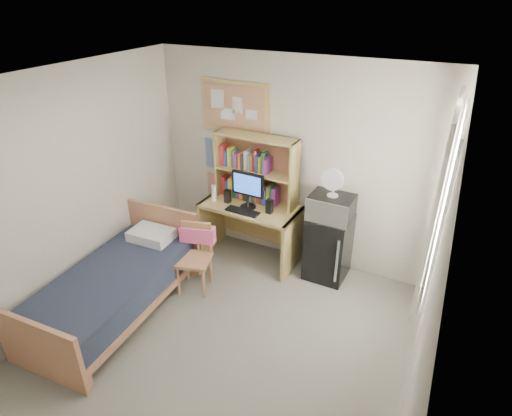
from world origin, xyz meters
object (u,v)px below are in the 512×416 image
at_px(desk, 251,232).
at_px(monitor, 248,191).
at_px(bed, 114,293).
at_px(desk_fan, 334,183).
at_px(desk_chair, 194,259).
at_px(mini_fridge, 328,247).
at_px(microwave, 331,207).
at_px(speaker_right, 269,206).
at_px(speaker_left, 227,196).
at_px(bulletin_board, 235,107).

relative_size(desk, monitor, 2.76).
xyz_separation_m(bed, desk_fan, (1.89, 1.68, 1.01)).
xyz_separation_m(desk, desk_chair, (-0.30, -0.88, 0.02)).
distance_m(mini_fridge, monitor, 1.20).
height_order(desk_chair, microwave, microwave).
xyz_separation_m(bed, microwave, (1.89, 1.68, 0.71)).
bearing_deg(monitor, desk_fan, 8.52).
distance_m(desk, microwave, 1.18).
distance_m(monitor, microwave, 1.04).
xyz_separation_m(desk, bed, (-0.86, -1.63, -0.13)).
height_order(desk_chair, monitor, monitor).
relative_size(desk_chair, desk_fan, 2.60).
bearing_deg(bed, speaker_right, 50.98).
distance_m(speaker_left, desk_fan, 1.40).
bearing_deg(mini_fridge, monitor, -171.01).
distance_m(mini_fridge, speaker_left, 1.41).
bearing_deg(desk, mini_fridge, 6.33).
bearing_deg(speaker_right, bed, -124.20).
relative_size(desk, desk_chair, 1.51).
xyz_separation_m(bulletin_board, monitor, (0.36, -0.38, -0.91)).
distance_m(monitor, desk_fan, 1.07).
bearing_deg(speaker_left, bulletin_board, 102.00).
bearing_deg(desk_chair, bed, -142.48).
distance_m(speaker_right, microwave, 0.75).
bearing_deg(microwave, desk_chair, -143.14).
xyz_separation_m(monitor, microwave, (1.03, 0.11, -0.03)).
bearing_deg(mini_fridge, speaker_right, -167.18).
bearing_deg(speaker_left, desk_chair, -87.45).
height_order(desk, desk_chair, desk_chair).
height_order(mini_fridge, microwave, microwave).
bearing_deg(speaker_right, bulletin_board, 152.01).
distance_m(bulletin_board, desk_chair, 1.93).
bearing_deg(bulletin_board, monitor, -46.21).
bearing_deg(bulletin_board, mini_fridge, -10.05).
distance_m(bed, speaker_left, 1.78).
bearing_deg(monitor, microwave, 8.52).
distance_m(bulletin_board, speaker_left, 1.12).
distance_m(desk, speaker_left, 0.57).
bearing_deg(speaker_right, microwave, 11.95).
bearing_deg(monitor, desk, 90.00).
height_order(desk, speaker_left, speaker_left).
distance_m(microwave, desk_fan, 0.30).
relative_size(monitor, desk_fan, 1.43).
xyz_separation_m(desk, mini_fridge, (1.03, 0.07, 0.02)).
height_order(bulletin_board, microwave, bulletin_board).
bearing_deg(desk, bulletin_board, 141.49).
bearing_deg(bed, monitor, 58.95).
height_order(monitor, microwave, monitor).
bearing_deg(bulletin_board, speaker_left, -80.52).
bearing_deg(monitor, speaker_left, 180.00).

